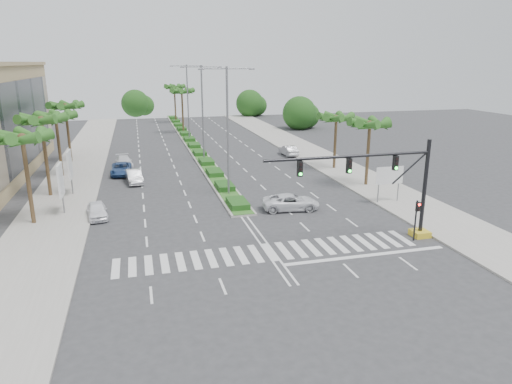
# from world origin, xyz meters

# --- Properties ---
(ground) EXTENTS (160.00, 160.00, 0.00)m
(ground) POSITION_xyz_m (0.00, 0.00, 0.00)
(ground) COLOR #333335
(ground) RESTS_ON ground
(footpath_right) EXTENTS (6.00, 120.00, 0.15)m
(footpath_right) POSITION_xyz_m (15.20, 20.00, 0.07)
(footpath_right) COLOR gray
(footpath_right) RESTS_ON ground
(footpath_left) EXTENTS (6.00, 120.00, 0.15)m
(footpath_left) POSITION_xyz_m (-15.20, 20.00, 0.07)
(footpath_left) COLOR gray
(footpath_left) RESTS_ON ground
(median) EXTENTS (2.20, 75.00, 0.20)m
(median) POSITION_xyz_m (0.00, 45.00, 0.10)
(median) COLOR gray
(median) RESTS_ON ground
(median_grass) EXTENTS (1.80, 75.00, 0.04)m
(median_grass) POSITION_xyz_m (0.00, 45.00, 0.22)
(median_grass) COLOR #2F531C
(median_grass) RESTS_ON median
(signal_gantry) EXTENTS (12.60, 1.20, 7.20)m
(signal_gantry) POSITION_xyz_m (9.27, -0.00, 3.46)
(signal_gantry) COLOR gold
(signal_gantry) RESTS_ON ground
(pedestrian_signal) EXTENTS (0.28, 0.36, 3.00)m
(pedestrian_signal) POSITION_xyz_m (10.60, -0.68, 2.04)
(pedestrian_signal) COLOR black
(pedestrian_signal) RESTS_ON ground
(direction_sign) EXTENTS (2.70, 0.11, 3.40)m
(direction_sign) POSITION_xyz_m (13.50, 7.99, 2.45)
(direction_sign) COLOR slate
(direction_sign) RESTS_ON ground
(billboard_near) EXTENTS (0.18, 2.10, 4.35)m
(billboard_near) POSITION_xyz_m (-14.50, 12.00, 2.96)
(billboard_near) COLOR slate
(billboard_near) RESTS_ON ground
(billboard_far) EXTENTS (0.18, 2.10, 4.35)m
(billboard_far) POSITION_xyz_m (-14.50, 18.00, 2.96)
(billboard_far) COLOR slate
(billboard_far) RESTS_ON ground
(palm_left_near) EXTENTS (4.57, 4.68, 7.55)m
(palm_left_near) POSITION_xyz_m (-16.50, 10.00, 6.69)
(palm_left_near) COLOR brown
(palm_left_near) RESTS_ON ground
(palm_left_mid) EXTENTS (4.57, 4.68, 7.95)m
(palm_left_mid) POSITION_xyz_m (-16.50, 18.00, 7.08)
(palm_left_mid) COLOR brown
(palm_left_mid) RESTS_ON ground
(palm_left_far) EXTENTS (4.57, 4.68, 7.35)m
(palm_left_far) POSITION_xyz_m (-16.50, 26.00, 6.50)
(palm_left_far) COLOR brown
(palm_left_far) RESTS_ON ground
(palm_left_end) EXTENTS (4.57, 4.68, 7.75)m
(palm_left_end) POSITION_xyz_m (-16.50, 34.00, 6.88)
(palm_left_end) COLOR brown
(palm_left_end) RESTS_ON ground
(palm_right_near) EXTENTS (4.57, 4.68, 7.05)m
(palm_right_near) POSITION_xyz_m (14.50, 14.00, 6.20)
(palm_right_near) COLOR brown
(palm_right_near) RESTS_ON ground
(palm_right_far) EXTENTS (4.57, 4.68, 6.75)m
(palm_right_far) POSITION_xyz_m (14.50, 22.00, 5.91)
(palm_right_far) COLOR brown
(palm_right_far) RESTS_ON ground
(palm_median_a) EXTENTS (4.57, 4.68, 8.05)m
(palm_median_a) POSITION_xyz_m (0.00, 55.00, 7.17)
(palm_median_a) COLOR brown
(palm_median_a) RESTS_ON ground
(palm_median_b) EXTENTS (4.57, 4.68, 8.05)m
(palm_median_b) POSITION_xyz_m (0.00, 70.00, 7.17)
(palm_median_b) COLOR brown
(palm_median_b) RESTS_ON ground
(streetlight_near) EXTENTS (5.10, 0.25, 12.00)m
(streetlight_near) POSITION_xyz_m (0.00, 14.00, 6.81)
(streetlight_near) COLOR slate
(streetlight_near) RESTS_ON ground
(streetlight_mid) EXTENTS (5.10, 0.25, 12.00)m
(streetlight_mid) POSITION_xyz_m (0.00, 30.00, 6.81)
(streetlight_mid) COLOR slate
(streetlight_mid) RESTS_ON ground
(streetlight_far) EXTENTS (5.10, 0.25, 12.00)m
(streetlight_far) POSITION_xyz_m (0.00, 46.00, 6.81)
(streetlight_far) COLOR slate
(streetlight_far) RESTS_ON ground
(car_parked_a) EXTENTS (2.01, 3.93, 1.28)m
(car_parked_a) POSITION_xyz_m (-11.75, 10.41, 0.64)
(car_parked_a) COLOR white
(car_parked_a) RESTS_ON ground
(car_parked_b) EXTENTS (1.98, 4.37, 1.39)m
(car_parked_b) POSITION_xyz_m (-8.74, 21.29, 0.70)
(car_parked_b) COLOR silver
(car_parked_b) RESTS_ON ground
(car_parked_c) EXTENTS (2.29, 4.85, 1.34)m
(car_parked_c) POSITION_xyz_m (-10.14, 25.44, 0.67)
(car_parked_c) COLOR #2B4A83
(car_parked_c) RESTS_ON ground
(car_parked_d) EXTENTS (2.34, 4.73, 1.32)m
(car_parked_d) POSITION_xyz_m (-9.90, 29.39, 0.66)
(car_parked_d) COLOR silver
(car_parked_d) RESTS_ON ground
(car_crossing) EXTENTS (5.20, 2.87, 1.38)m
(car_crossing) POSITION_xyz_m (4.35, 8.38, 0.69)
(car_crossing) COLOR white
(car_crossing) RESTS_ON ground
(car_right) EXTENTS (1.66, 4.28, 1.39)m
(car_right) POSITION_xyz_m (11.80, 31.09, 0.69)
(car_right) COLOR #AAAAAF
(car_right) RESTS_ON ground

